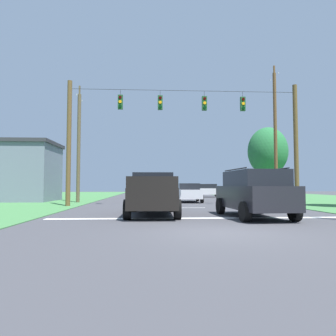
{
  "coord_description": "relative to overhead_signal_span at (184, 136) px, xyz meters",
  "views": [
    {
      "loc": [
        -2.07,
        -8.95,
        1.36
      ],
      "look_at": [
        -0.75,
        14.66,
        2.68
      ],
      "focal_mm": 33.21,
      "sensor_mm": 36.0,
      "label": 1
    }
  ],
  "objects": [
    {
      "name": "utility_pole_mid_right",
      "position": [
        7.58,
        3.22,
        0.71
      ],
      "size": [
        0.26,
        1.69,
        10.91
      ],
      "color": "brown",
      "rests_on": "ground"
    },
    {
      "name": "utility_pole_near_left",
      "position": [
        -7.99,
        4.41,
        -0.11
      ],
      "size": [
        0.28,
        1.84,
        9.38
      ],
      "color": "brown",
      "rests_on": "ground"
    },
    {
      "name": "tree_roadside_right",
      "position": [
        9.7,
        10.4,
        0.19
      ],
      "size": [
        4.0,
        4.0,
        7.3
      ],
      "color": "brown",
      "rests_on": "ground"
    },
    {
      "name": "distant_car_far_parked",
      "position": [
        4.21,
        15.05,
        -3.85
      ],
      "size": [
        4.32,
        2.06,
        1.52
      ],
      "color": "silver",
      "rests_on": "ground"
    },
    {
      "name": "distant_car_oncoming",
      "position": [
        0.85,
        4.73,
        -3.85
      ],
      "size": [
        2.12,
        4.35,
        1.52
      ],
      "color": "silver",
      "rests_on": "ground"
    },
    {
      "name": "distant_car_crossing_white",
      "position": [
        -2.89,
        11.15,
        -3.85
      ],
      "size": [
        2.28,
        4.43,
        1.52
      ],
      "color": "silver",
      "rests_on": "ground"
    },
    {
      "name": "lane_dash_0",
      "position": [
        -0.18,
        -1.7,
        -4.63
      ],
      "size": [
        2.5,
        0.15,
        0.01
      ],
      "primitive_type": "cube",
      "rotation": [
        0.0,
        0.0,
        1.57
      ],
      "color": "white",
      "rests_on": "ground"
    },
    {
      "name": "suv_black",
      "position": [
        2.13,
        -7.53,
        -3.58
      ],
      "size": [
        2.43,
        4.9,
        2.05
      ],
      "color": "black",
      "rests_on": "ground"
    },
    {
      "name": "overhead_signal_span",
      "position": [
        0.0,
        0.0,
        0.0
      ],
      "size": [
        15.59,
        0.31,
        8.29
      ],
      "color": "brown",
      "rests_on": "ground"
    },
    {
      "name": "lane_dash_1",
      "position": [
        -0.18,
        6.16,
        -4.63
      ],
      "size": [
        2.5,
        0.15,
        0.01
      ],
      "primitive_type": "cube",
      "rotation": [
        0.0,
        0.0,
        1.57
      ],
      "color": "white",
      "rests_on": "ground"
    },
    {
      "name": "pickup_truck",
      "position": [
        -2.14,
        -6.18,
        -3.67
      ],
      "size": [
        2.36,
        5.43,
        1.95
      ],
      "color": "black",
      "rests_on": "ground"
    },
    {
      "name": "ground_plane",
      "position": [
        -0.18,
        -11.61,
        -4.64
      ],
      "size": [
        120.0,
        120.0,
        0.0
      ],
      "primitive_type": "plane",
      "color": "#3D3D42"
    },
    {
      "name": "stop_bar_stripe",
      "position": [
        -0.18,
        -7.7,
        -4.63
      ],
      "size": [
        12.68,
        0.45,
        0.01
      ],
      "primitive_type": "cube",
      "color": "white",
      "rests_on": "ground"
    },
    {
      "name": "lane_dash_2",
      "position": [
        -0.18,
        13.71,
        -4.63
      ],
      "size": [
        2.5,
        0.15,
        0.01
      ],
      "primitive_type": "cube",
      "rotation": [
        0.0,
        0.0,
        1.57
      ],
      "color": "white",
      "rests_on": "ground"
    }
  ]
}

